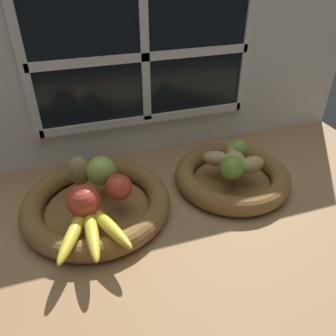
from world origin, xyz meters
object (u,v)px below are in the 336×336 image
at_px(apple_red_front, 84,201).
at_px(potato_oblong, 216,158).
at_px(fruit_bowl_right, 232,176).
at_px(apple_green_back, 101,171).
at_px(potato_small, 252,165).
at_px(fruit_bowl_left, 97,203).
at_px(lime_near, 232,168).
at_px(banana_bunch_front, 91,228).
at_px(potato_back, 233,151).
at_px(pear_brown, 79,171).
at_px(potato_large, 234,160).
at_px(apple_red_right, 119,187).
at_px(lime_far, 237,150).

distance_m(apple_red_front, potato_oblong, 0.39).
distance_m(fruit_bowl_right, apple_red_front, 0.42).
height_order(apple_green_back, potato_small, apple_green_back).
bearing_deg(fruit_bowl_left, lime_near, -6.87).
distance_m(apple_red_front, banana_bunch_front, 0.07).
distance_m(apple_green_back, lime_near, 0.34).
distance_m(potato_back, lime_near, 0.10).
distance_m(pear_brown, potato_large, 0.41).
bearing_deg(apple_red_right, apple_red_front, -157.11).
distance_m(banana_bunch_front, potato_back, 0.47).
bearing_deg(potato_back, potato_oblong, -164.05).
distance_m(apple_red_front, potato_large, 0.42).
distance_m(apple_red_right, banana_bunch_front, 0.13).
bearing_deg(apple_red_front, pear_brown, 88.77).
relative_size(apple_green_back, banana_bunch_front, 0.40).
relative_size(fruit_bowl_right, lime_near, 4.88).
bearing_deg(pear_brown, lime_far, -1.85).
bearing_deg(potato_small, pear_brown, 168.32).
bearing_deg(lime_near, potato_large, 56.31).
distance_m(apple_red_front, apple_green_back, 0.12).
distance_m(apple_red_right, lime_near, 0.30).
height_order(apple_red_right, potato_oblong, apple_red_right).
relative_size(pear_brown, potato_oblong, 1.08).
xyz_separation_m(apple_red_right, lime_far, (0.36, 0.07, -0.00)).
xyz_separation_m(potato_oblong, potato_large, (0.04, -0.03, 0.00)).
bearing_deg(apple_red_front, fruit_bowl_right, 9.15).
xyz_separation_m(apple_red_front, apple_red_right, (0.09, 0.04, -0.01)).
relative_size(apple_red_front, lime_near, 1.16).
bearing_deg(potato_small, fruit_bowl_right, 135.00).
bearing_deg(potato_small, lime_far, 91.49).
relative_size(fruit_bowl_left, apple_red_right, 5.72).
height_order(apple_green_back, pear_brown, pear_brown).
distance_m(fruit_bowl_right, potato_large, 0.05).
bearing_deg(potato_large, lime_near, -123.69).
xyz_separation_m(potato_small, potato_oblong, (-0.07, 0.07, -0.00)).
distance_m(fruit_bowl_left, potato_oblong, 0.35).
height_order(apple_red_right, potato_back, apple_red_right).
xyz_separation_m(fruit_bowl_left, apple_red_front, (-0.03, -0.07, 0.07)).
relative_size(potato_back, lime_near, 1.14).
relative_size(pear_brown, lime_far, 1.39).
bearing_deg(lime_near, potato_back, 61.02).
relative_size(fruit_bowl_right, apple_red_right, 4.96).
distance_m(fruit_bowl_right, apple_red_right, 0.33).
xyz_separation_m(fruit_bowl_right, lime_far, (0.03, 0.04, 0.06)).
height_order(potato_small, lime_far, lime_far).
bearing_deg(lime_near, pear_brown, 165.39).
relative_size(banana_bunch_front, potato_large, 3.11).
bearing_deg(apple_red_right, potato_large, 5.27).
bearing_deg(fruit_bowl_left, apple_green_back, 58.92).
bearing_deg(fruit_bowl_right, potato_large, 90.00).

